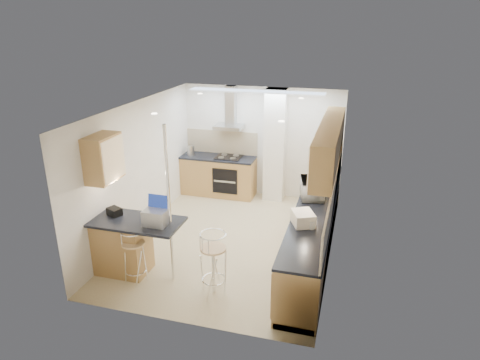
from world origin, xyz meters
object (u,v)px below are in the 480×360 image
(microwave, at_px, (313,189))
(bar_stool_end, at_px, (213,263))
(bread_bin, at_px, (303,218))
(bar_stool_near, at_px, (135,256))
(laptop, at_px, (156,218))

(microwave, bearing_deg, bar_stool_end, 135.90)
(microwave, relative_size, bread_bin, 1.56)
(bar_stool_end, bearing_deg, bar_stool_near, 128.13)
(microwave, xyz_separation_m, laptop, (-2.15, -1.76, -0.02))
(laptop, relative_size, bar_stool_near, 0.39)
(bar_stool_near, distance_m, bar_stool_end, 1.26)
(bar_stool_end, bearing_deg, bread_bin, -21.02)
(microwave, height_order, bar_stool_end, microwave)
(microwave, distance_m, bar_stool_near, 3.20)
(bar_stool_near, height_order, bread_bin, bread_bin)
(bar_stool_near, relative_size, bread_bin, 2.35)
(laptop, relative_size, bread_bin, 0.92)
(bread_bin, bearing_deg, bar_stool_near, 175.03)
(laptop, xyz_separation_m, bar_stool_near, (-0.31, -0.19, -0.61))
(microwave, bearing_deg, bread_bin, 167.45)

